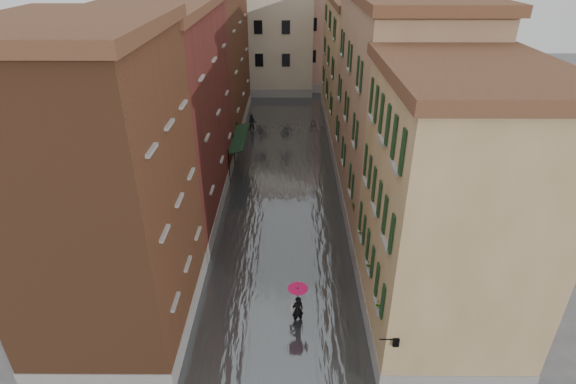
{
  "coord_description": "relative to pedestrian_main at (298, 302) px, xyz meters",
  "views": [
    {
      "loc": [
        0.53,
        -17.67,
        15.48
      ],
      "look_at": [
        0.39,
        5.29,
        3.0
      ],
      "focal_mm": 28.0,
      "sensor_mm": 36.0,
      "label": 1
    }
  ],
  "objects": [
    {
      "name": "awning_far",
      "position": [
        -4.36,
        18.6,
        1.19
      ],
      "size": [
        1.09,
        2.84,
        2.8
      ],
      "color": "black",
      "rests_on": "ground"
    },
    {
      "name": "pedestrian_main",
      "position": [
        0.0,
        0.0,
        0.0
      ],
      "size": [
        0.95,
        0.95,
        2.06
      ],
      "color": "black",
      "rests_on": "ground"
    },
    {
      "name": "pedestrian_far",
      "position": [
        -3.99,
        25.03,
        -0.41
      ],
      "size": [
        0.86,
        0.68,
        1.71
      ],
      "primitive_type": "imported",
      "rotation": [
        0.0,
        0.0,
        0.04
      ],
      "color": "black",
      "rests_on": "ground"
    },
    {
      "name": "building_left_mid",
      "position": [
        -7.88,
        11.05,
        4.98
      ],
      "size": [
        6.0,
        14.0,
        12.5
      ],
      "primitive_type": "cube",
      "color": "maroon",
      "rests_on": "ground"
    },
    {
      "name": "building_right_near",
      "position": [
        6.12,
        0.05,
        4.48
      ],
      "size": [
        6.0,
        8.0,
        11.5
      ],
      "primitive_type": "cube",
      "color": "olive",
      "rests_on": "ground"
    },
    {
      "name": "ground",
      "position": [
        -0.88,
        2.05,
        -1.27
      ],
      "size": [
        120.0,
        120.0,
        0.0
      ],
      "primitive_type": "plane",
      "color": "#4F4F51",
      "rests_on": "ground"
    },
    {
      "name": "window_planters",
      "position": [
        3.24,
        2.61,
        2.24
      ],
      "size": [
        0.59,
        10.71,
        0.84
      ],
      "color": "brown",
      "rests_on": "ground"
    },
    {
      "name": "building_left_far",
      "position": [
        -7.88,
        26.05,
        5.73
      ],
      "size": [
        6.0,
        16.0,
        14.0
      ],
      "primitive_type": "cube",
      "color": "brown",
      "rests_on": "ground"
    },
    {
      "name": "wall_lantern",
      "position": [
        3.45,
        -3.95,
        1.74
      ],
      "size": [
        0.71,
        0.22,
        0.35
      ],
      "color": "black",
      "rests_on": "ground"
    },
    {
      "name": "building_right_mid",
      "position": [
        6.12,
        11.05,
        5.23
      ],
      "size": [
        6.0,
        14.0,
        13.0
      ],
      "primitive_type": "cube",
      "color": "#9A7E5D",
      "rests_on": "ground"
    },
    {
      "name": "building_left_near",
      "position": [
        -7.88,
        0.05,
        5.23
      ],
      "size": [
        6.0,
        8.0,
        13.0
      ],
      "primitive_type": "cube",
      "color": "brown",
      "rests_on": "ground"
    },
    {
      "name": "floodwater",
      "position": [
        -0.88,
        15.05,
        -1.17
      ],
      "size": [
        10.0,
        60.0,
        0.2
      ],
      "primitive_type": "cube",
      "color": "#474B4E",
      "rests_on": "ground"
    },
    {
      "name": "building_end_pink",
      "position": [
        5.12,
        42.05,
        4.73
      ],
      "size": [
        10.0,
        9.0,
        12.0
      ],
      "primitive_type": "cube",
      "color": "tan",
      "rests_on": "ground"
    },
    {
      "name": "awning_near",
      "position": [
        -4.36,
        15.67,
        1.2
      ],
      "size": [
        1.09,
        3.26,
        2.8
      ],
      "color": "black",
      "rests_on": "ground"
    },
    {
      "name": "building_end_cream",
      "position": [
        -3.88,
        40.05,
        5.23
      ],
      "size": [
        12.0,
        9.0,
        13.0
      ],
      "primitive_type": "cube",
      "color": "beige",
      "rests_on": "ground"
    },
    {
      "name": "building_right_far",
      "position": [
        6.12,
        26.05,
        4.48
      ],
      "size": [
        6.0,
        16.0,
        11.5
      ],
      "primitive_type": "cube",
      "color": "olive",
      "rests_on": "ground"
    }
  ]
}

